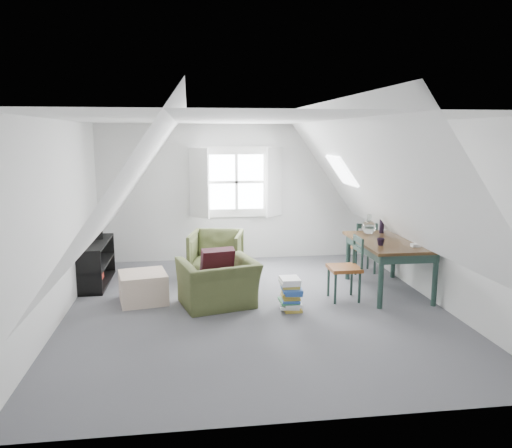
{
  "coord_description": "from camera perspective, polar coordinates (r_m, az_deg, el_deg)",
  "views": [
    {
      "loc": [
        -0.87,
        -6.39,
        2.32
      ],
      "look_at": [
        0.08,
        0.6,
        1.04
      ],
      "focal_mm": 35.0,
      "sensor_mm": 36.0,
      "label": 1
    }
  ],
  "objects": [
    {
      "name": "throw_pillow",
      "position": [
        6.92,
        -4.46,
        -4.54
      ],
      "size": [
        0.5,
        0.35,
        0.47
      ],
      "primitive_type": "cube",
      "rotation": [
        0.31,
        0.0,
        0.22
      ],
      "color": "#390F18",
      "rests_on": "armchair_near"
    },
    {
      "name": "dormer_window",
      "position": [
        9.14,
        -2.24,
        4.8
      ],
      "size": [
        1.71,
        0.35,
        1.3
      ],
      "color": "white",
      "rests_on": "wall_back"
    },
    {
      "name": "cup",
      "position": [
        7.21,
        14.04,
        -2.38
      ],
      "size": [
        0.14,
        0.14,
        0.1
      ],
      "primitive_type": "imported",
      "rotation": [
        0.0,
        0.0,
        -0.36
      ],
      "color": "black",
      "rests_on": "dining_table"
    },
    {
      "name": "wall_front",
      "position": [
        3.89,
        5.5,
        -5.74
      ],
      "size": [
        5.0,
        0.0,
        5.0
      ],
      "primitive_type": "plane",
      "rotation": [
        -1.57,
        0.0,
        0.0
      ],
      "color": "silver",
      "rests_on": "ground"
    },
    {
      "name": "dining_table",
      "position": [
        7.6,
        14.93,
        -2.58
      ],
      "size": [
        0.93,
        1.56,
        0.78
      ],
      "rotation": [
        0.0,
        0.0,
        -0.06
      ],
      "color": "#332111",
      "rests_on": "floor"
    },
    {
      "name": "media_shelf",
      "position": [
        8.18,
        -18.06,
        -4.52
      ],
      "size": [
        0.44,
        1.31,
        0.67
      ],
      "rotation": [
        0.0,
        0.0,
        0.07
      ],
      "color": "black",
      "rests_on": "floor"
    },
    {
      "name": "slope_left",
      "position": [
        6.45,
        -13.82,
        5.12
      ],
      "size": [
        3.19,
        5.5,
        4.48
      ],
      "primitive_type": "plane",
      "rotation": [
        0.0,
        2.19,
        0.0
      ],
      "color": "white",
      "rests_on": "wall_left"
    },
    {
      "name": "dining_chair_far",
      "position": [
        8.6,
        12.16,
        -2.48
      ],
      "size": [
        0.41,
        0.41,
        0.87
      ],
      "rotation": [
        0.0,
        0.0,
        3.09
      ],
      "color": "brown",
      "rests_on": "floor"
    },
    {
      "name": "armchair_far",
      "position": [
        8.29,
        -4.53,
        -6.02
      ],
      "size": [
        0.98,
        1.0,
        0.76
      ],
      "primitive_type": "imported",
      "rotation": [
        0.0,
        0.0,
        -0.22
      ],
      "color": "#424927",
      "rests_on": "floor"
    },
    {
      "name": "floor",
      "position": [
        6.85,
        0.02,
        -9.53
      ],
      "size": [
        5.5,
        5.5,
        0.0
      ],
      "primitive_type": "plane",
      "color": "#4E4F54",
      "rests_on": "ground"
    },
    {
      "name": "wall_back",
      "position": [
        9.24,
        -2.27,
        3.6
      ],
      "size": [
        5.0,
        0.0,
        5.0
      ],
      "primitive_type": "plane",
      "rotation": [
        1.57,
        0.0,
        0.0
      ],
      "color": "silver",
      "rests_on": "ground"
    },
    {
      "name": "vase_twigs",
      "position": [
        8.09,
        14.18,
        -0.13
      ],
      "size": [
        0.07,
        0.08,
        0.56
      ],
      "rotation": [
        0.0,
        0.0,
        0.01
      ],
      "color": "black",
      "rests_on": "dining_table"
    },
    {
      "name": "demijohn",
      "position": [
        7.91,
        12.76,
        -0.3
      ],
      "size": [
        0.22,
        0.22,
        0.31
      ],
      "rotation": [
        0.0,
        0.0,
        -0.28
      ],
      "color": "silver",
      "rests_on": "dining_table"
    },
    {
      "name": "ceiling",
      "position": [
        6.45,
        0.02,
        11.87
      ],
      "size": [
        5.5,
        5.5,
        0.0
      ],
      "primitive_type": "plane",
      "rotation": [
        3.14,
        0.0,
        0.0
      ],
      "color": "white",
      "rests_on": "wall_back"
    },
    {
      "name": "dining_chair_near",
      "position": [
        7.16,
        10.33,
        -4.86
      ],
      "size": [
        0.43,
        0.43,
        0.91
      ],
      "rotation": [
        0.0,
        0.0,
        -1.94
      ],
      "color": "brown",
      "rests_on": "floor"
    },
    {
      "name": "electronics_box",
      "position": [
        8.36,
        -17.88,
        -0.97
      ],
      "size": [
        0.26,
        0.31,
        0.21
      ],
      "primitive_type": "cube",
      "rotation": [
        0.0,
        0.0,
        0.31
      ],
      "color": "black",
      "rests_on": "media_shelf"
    },
    {
      "name": "paper_box",
      "position": [
        7.25,
        17.79,
        -2.33
      ],
      "size": [
        0.13,
        0.09,
        0.04
      ],
      "primitive_type": "cube",
      "rotation": [
        0.0,
        0.0,
        0.04
      ],
      "color": "white",
      "rests_on": "dining_table"
    },
    {
      "name": "ottoman",
      "position": [
        7.19,
        -12.77,
        -7.07
      ],
      "size": [
        0.73,
        0.73,
        0.42
      ],
      "primitive_type": "cube",
      "rotation": [
        0.0,
        0.0,
        0.2
      ],
      "color": "#C3AC98",
      "rests_on": "floor"
    },
    {
      "name": "slope_right",
      "position": [
        6.85,
        13.04,
        5.44
      ],
      "size": [
        3.19,
        5.5,
        4.48
      ],
      "primitive_type": "plane",
      "rotation": [
        0.0,
        -2.19,
        0.0
      ],
      "color": "white",
      "rests_on": "wall_right"
    },
    {
      "name": "armchair_near",
      "position": [
        6.94,
        -4.32,
        -9.3
      ],
      "size": [
        1.17,
        1.08,
        0.64
      ],
      "primitive_type": "imported",
      "rotation": [
        0.0,
        0.0,
        3.4
      ],
      "color": "#424927",
      "rests_on": "floor"
    },
    {
      "name": "skylight",
      "position": [
        8.08,
        9.78,
        6.03
      ],
      "size": [
        0.35,
        0.75,
        0.47
      ],
      "primitive_type": "cube",
      "rotation": [
        0.0,
        0.95,
        0.0
      ],
      "color": "white",
      "rests_on": "slope_right"
    },
    {
      "name": "wall_right",
      "position": [
        7.3,
        19.87,
        1.22
      ],
      "size": [
        0.0,
        5.5,
        5.5
      ],
      "primitive_type": "plane",
      "rotation": [
        1.57,
        0.0,
        -1.57
      ],
      "color": "silver",
      "rests_on": "ground"
    },
    {
      "name": "wall_left",
      "position": [
        6.68,
        -21.75,
        0.31
      ],
      "size": [
        0.0,
        5.5,
        5.5
      ],
      "primitive_type": "plane",
      "rotation": [
        1.57,
        0.0,
        1.57
      ],
      "color": "silver",
      "rests_on": "ground"
    },
    {
      "name": "magazine_stack",
      "position": [
        6.72,
        4.0,
        -7.99
      ],
      "size": [
        0.33,
        0.39,
        0.43
      ],
      "rotation": [
        0.0,
        0.0,
        0.24
      ],
      "color": "#B29933",
      "rests_on": "floor"
    }
  ]
}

